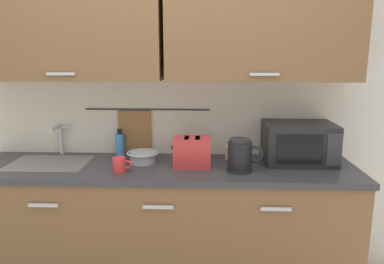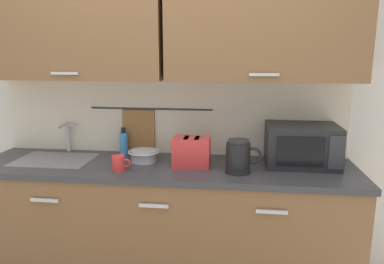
% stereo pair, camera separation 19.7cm
% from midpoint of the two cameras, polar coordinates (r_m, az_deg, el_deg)
% --- Properties ---
extents(counter_unit, '(2.53, 0.64, 0.90)m').
position_cam_midpoint_polar(counter_unit, '(2.60, -2.28, -14.50)').
color(counter_unit, brown).
rests_on(counter_unit, ground).
extents(back_wall_assembly, '(3.70, 0.41, 2.50)m').
position_cam_midpoint_polar(back_wall_assembly, '(2.55, -1.41, 9.93)').
color(back_wall_assembly, silver).
rests_on(back_wall_assembly, ground).
extents(sink_faucet, '(0.09, 0.17, 0.22)m').
position_cam_midpoint_polar(sink_faucet, '(2.83, -17.21, -0.19)').
color(sink_faucet, '#B2B5BA').
rests_on(sink_faucet, counter_unit).
extents(microwave, '(0.46, 0.35, 0.27)m').
position_cam_midpoint_polar(microwave, '(2.53, 18.97, -1.96)').
color(microwave, black).
rests_on(microwave, counter_unit).
extents(electric_kettle, '(0.23, 0.16, 0.21)m').
position_cam_midpoint_polar(electric_kettle, '(2.28, 9.81, -3.86)').
color(electric_kettle, black).
rests_on(electric_kettle, counter_unit).
extents(dish_soap_bottle, '(0.06, 0.06, 0.20)m').
position_cam_midpoint_polar(dish_soap_bottle, '(2.69, -8.60, -1.66)').
color(dish_soap_bottle, '#3F8CD8').
rests_on(dish_soap_bottle, counter_unit).
extents(mug_near_sink, '(0.12, 0.08, 0.09)m').
position_cam_midpoint_polar(mug_near_sink, '(2.33, -9.03, -4.86)').
color(mug_near_sink, red).
rests_on(mug_near_sink, counter_unit).
extents(mixing_bowl, '(0.21, 0.21, 0.08)m').
position_cam_midpoint_polar(mixing_bowl, '(2.49, -5.33, -3.67)').
color(mixing_bowl, '#A5ADB7').
rests_on(mixing_bowl, counter_unit).
extents(toaster, '(0.26, 0.17, 0.19)m').
position_cam_midpoint_polar(toaster, '(2.38, 2.32, -3.12)').
color(toaster, red).
rests_on(toaster, counter_unit).
extents(mug_by_kettle, '(0.12, 0.08, 0.09)m').
position_cam_midpoint_polar(mug_by_kettle, '(2.55, 8.67, -3.32)').
color(mug_by_kettle, silver).
rests_on(mug_by_kettle, counter_unit).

